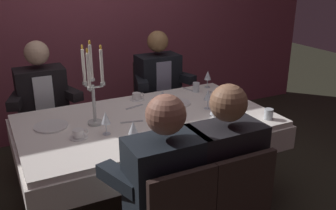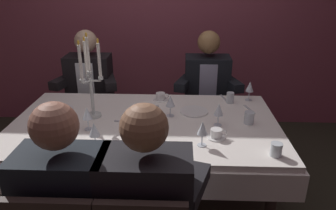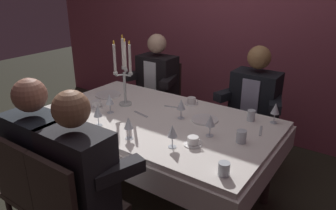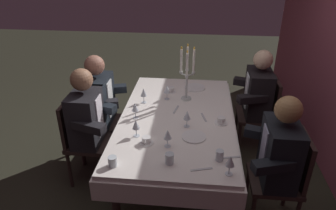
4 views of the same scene
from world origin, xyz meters
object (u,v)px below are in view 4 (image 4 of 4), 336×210
object	(u,v)px
coffee_cup_2	(146,140)
seated_diner_2	(86,117)
wine_glass_0	(144,93)
water_tumbler_2	(113,161)
wine_glass_3	(167,89)
wine_glass_5	(230,162)
seated_diner_1	(98,100)
seated_diner_3	(280,153)
wine_glass_2	(135,107)
wine_glass_1	(187,116)
dinner_plate_1	(194,137)
water_tumbler_1	(169,159)
wine_glass_4	(168,135)
dining_table	(177,127)
water_tumbler_0	(220,155)
coffee_cup_0	(171,90)
candelabra	(187,75)
dinner_plate_0	(195,88)
coffee_cup_1	(221,121)
wine_glass_6	(136,125)
seated_diner_0	(259,93)

from	to	relation	value
coffee_cup_2	seated_diner_2	size ratio (longest dim) A/B	0.11
wine_glass_0	water_tumbler_2	distance (m)	1.08
wine_glass_3	wine_glass_5	bearing A→B (deg)	26.14
seated_diner_1	seated_diner_3	bearing A→B (deg)	66.10
wine_glass_2	wine_glass_5	xyz separation A→B (m)	(0.75, 0.84, -0.00)
wine_glass_1	seated_diner_3	bearing A→B (deg)	67.31
dinner_plate_1	water_tumbler_1	distance (m)	0.42
wine_glass_1	wine_glass_4	bearing A→B (deg)	-23.14
dining_table	water_tumbler_2	bearing A→B (deg)	-27.72
water_tumbler_0	coffee_cup_0	world-z (taller)	water_tumbler_0
wine_glass_2	coffee_cup_0	bearing A→B (deg)	155.57
wine_glass_1	dining_table	bearing A→B (deg)	-149.51
coffee_cup_2	candelabra	bearing A→B (deg)	161.44
wine_glass_2	seated_diner_2	xyz separation A→B (m)	(0.03, -0.49, -0.12)
dining_table	dinner_plate_0	size ratio (longest dim) A/B	8.00
dinner_plate_0	candelabra	bearing A→B (deg)	-15.64
wine_glass_3	coffee_cup_0	bearing A→B (deg)	172.50
water_tumbler_2	coffee_cup_2	xyz separation A→B (m)	(-0.33, 0.21, -0.01)
seated_diner_1	coffee_cup_0	bearing A→B (deg)	109.72
wine_glass_2	seated_diner_2	world-z (taller)	seated_diner_2
wine_glass_3	wine_glass_5	distance (m)	1.33
wine_glass_5	coffee_cup_1	world-z (taller)	wine_glass_5
dinner_plate_1	coffee_cup_0	xyz separation A→B (m)	(-0.91, -0.29, 0.02)
dinner_plate_0	wine_glass_2	xyz separation A→B (m)	(0.76, -0.55, 0.11)
dinner_plate_0	water_tumbler_2	world-z (taller)	water_tumbler_2
coffee_cup_2	wine_glass_5	bearing A→B (deg)	63.53
wine_glass_0	seated_diner_1	bearing A→B (deg)	-91.89
wine_glass_0	coffee_cup_2	world-z (taller)	wine_glass_0
wine_glass_4	seated_diner_2	distance (m)	0.95
wine_glass_4	coffee_cup_2	size ratio (longest dim) A/B	1.24
wine_glass_0	wine_glass_4	world-z (taller)	same
wine_glass_5	seated_diner_1	size ratio (longest dim) A/B	0.13
wine_glass_4	wine_glass_6	world-z (taller)	same
dining_table	candelabra	xyz separation A→B (m)	(-0.39, 0.07, 0.40)
water_tumbler_0	water_tumbler_1	world-z (taller)	same
coffee_cup_2	seated_diner_0	size ratio (longest dim) A/B	0.11
wine_glass_1	wine_glass_3	bearing A→B (deg)	-156.09
water_tumbler_0	seated_diner_0	distance (m)	1.39
seated_diner_2	candelabra	bearing A→B (deg)	117.08
wine_glass_1	seated_diner_2	size ratio (longest dim) A/B	0.13
water_tumbler_1	coffee_cup_2	bearing A→B (deg)	-138.58
water_tumbler_1	seated_diner_3	world-z (taller)	seated_diner_3
dinner_plate_1	wine_glass_4	size ratio (longest dim) A/B	1.30
seated_diner_2	wine_glass_5	bearing A→B (deg)	61.62
dinner_plate_1	water_tumbler_1	xyz separation A→B (m)	(0.38, -0.18, 0.04)
dinner_plate_1	wine_glass_5	xyz separation A→B (m)	(0.46, 0.27, 0.11)
wine_glass_5	water_tumbler_2	size ratio (longest dim) A/B	2.04
seated_diner_2	wine_glass_0	bearing A→B (deg)	125.40
candelabra	seated_diner_0	bearing A→B (deg)	106.99
coffee_cup_2	dining_table	bearing A→B (deg)	155.51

